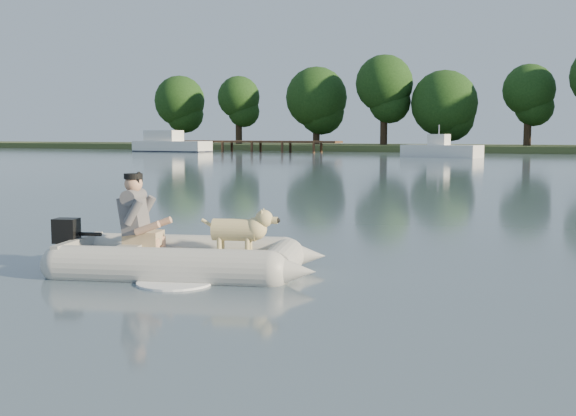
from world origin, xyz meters
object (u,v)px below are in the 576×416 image
at_px(cabin_cruiser, 172,141).
at_px(dock, 246,146).
at_px(dog, 234,234).
at_px(motorboat, 442,142).
at_px(dinghy, 185,228).
at_px(man, 136,212).

bearing_deg(cabin_cruiser, dock, 20.99).
bearing_deg(dog, dock, 101.94).
bearing_deg(dock, motorboat, -20.51).
height_order(dock, cabin_cruiser, cabin_cruiser).
relative_size(dinghy, cabin_cruiser, 0.60).
relative_size(dog, cabin_cruiser, 0.12).
distance_m(dock, cabin_cruiser, 6.94).
relative_size(man, motorboat, 0.18).
bearing_deg(man, cabin_cruiser, 107.46).
bearing_deg(dock, man, -64.31).
bearing_deg(dinghy, cabin_cruiser, 108.06).
relative_size(man, cabin_cruiser, 0.14).
relative_size(cabin_cruiser, motorboat, 1.32).
height_order(dock, dog, dock).
bearing_deg(man, dog, 0.00).
bearing_deg(motorboat, dinghy, -70.27).
relative_size(dock, motorboat, 3.14).
xyz_separation_m(dinghy, dog, (0.58, 0.21, -0.07)).
distance_m(man, dog, 1.30).
bearing_deg(man, dock, 100.68).
height_order(cabin_cruiser, motorboat, motorboat).
bearing_deg(cabin_cruiser, motorboat, -9.51).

